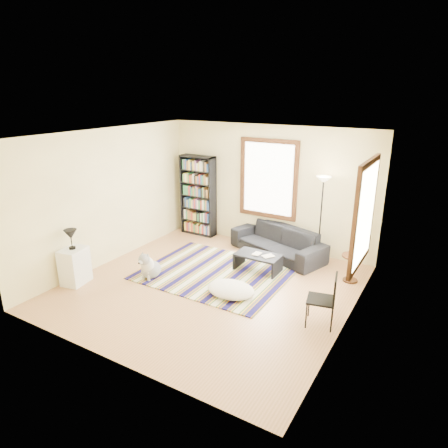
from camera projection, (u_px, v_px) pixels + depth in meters
The scene contains 21 objects.
floor at pixel (211, 289), 7.52m from camera, with size 5.00×5.00×0.10m, color tan.
ceiling at pixel (209, 132), 6.58m from camera, with size 5.00×5.00×0.10m, color white.
wall_back at pixel (270, 187), 9.13m from camera, with size 5.00×0.10×2.80m, color #FFF3AB.
wall_front at pixel (100, 269), 4.97m from camera, with size 5.00×0.10×2.80m, color #FFF3AB.
wall_left at pixel (106, 197), 8.28m from camera, with size 0.10×5.00×2.80m, color #FFF3AB.
wall_right at pixel (357, 243), 5.82m from camera, with size 0.10×5.00×2.80m, color #FFF3AB.
window_back at pixel (268, 179), 9.00m from camera, with size 1.20×0.06×1.60m, color white.
window_right at pixel (365, 215), 6.45m from camera, with size 0.06×1.20×1.60m, color white.
rug at pixel (215, 273), 8.05m from camera, with size 2.82×2.26×0.02m, color #100D41.
sofa at pixel (278, 241), 8.85m from camera, with size 2.18×0.85×0.64m, color black.
bookshelf at pixel (198, 196), 9.95m from camera, with size 0.90×0.30×2.00m, color black.
coffee_table at pixel (258, 263), 8.11m from camera, with size 0.90×0.50×0.36m, color black.
book_a at pixel (254, 253), 8.09m from camera, with size 0.15×0.20×0.02m, color beige.
book_b at pixel (266, 255), 8.01m from camera, with size 0.17×0.23×0.02m, color beige.
floor_cushion at pixel (231, 289), 7.17m from camera, with size 0.89×0.67×0.22m, color white.
floor_lamp at pixel (320, 220), 8.30m from camera, with size 0.30×0.30×1.86m, color black, non-canonical shape.
side_table at pixel (351, 268), 7.64m from camera, with size 0.40×0.40×0.54m, color #462411.
folding_chair at pixel (321, 300), 6.18m from camera, with size 0.42×0.40×0.86m, color black.
white_cabinet at pixel (75, 266), 7.55m from camera, with size 0.38×0.50×0.70m, color white.
table_lamp at pixel (71, 239), 7.37m from camera, with size 0.24×0.24×0.38m, color black, non-canonical shape.
dog at pixel (151, 264), 7.78m from camera, with size 0.40×0.56×0.56m, color #B0B0B0, non-canonical shape.
Camera 1 is at (3.64, -5.66, 3.53)m, focal length 32.00 mm.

